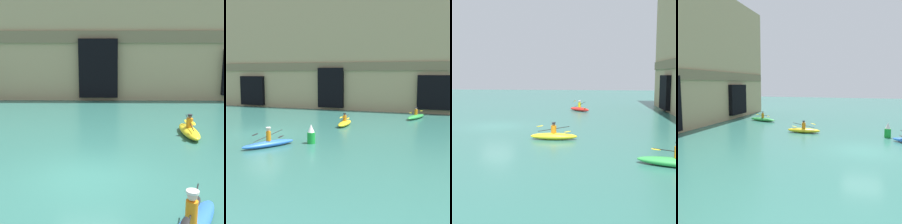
% 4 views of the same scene
% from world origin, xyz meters
% --- Properties ---
extents(ground_plane, '(120.00, 120.00, 0.00)m').
position_xyz_m(ground_plane, '(0.00, 0.00, 0.00)').
color(ground_plane, '#2D665B').
extents(kayak_yellow, '(0.86, 2.93, 1.08)m').
position_xyz_m(kayak_yellow, '(4.61, 5.10, 0.24)').
color(kayak_yellow, yellow).
rests_on(kayak_yellow, ground).
extents(kayak_green, '(1.80, 3.57, 1.11)m').
position_xyz_m(kayak_green, '(9.83, 11.22, 0.23)').
color(kayak_green, green).
rests_on(kayak_green, ground).
extents(marker_buoy, '(0.51, 0.51, 1.22)m').
position_xyz_m(marker_buoy, '(4.70, -1.84, 0.56)').
color(marker_buoy, green).
rests_on(marker_buoy, ground).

